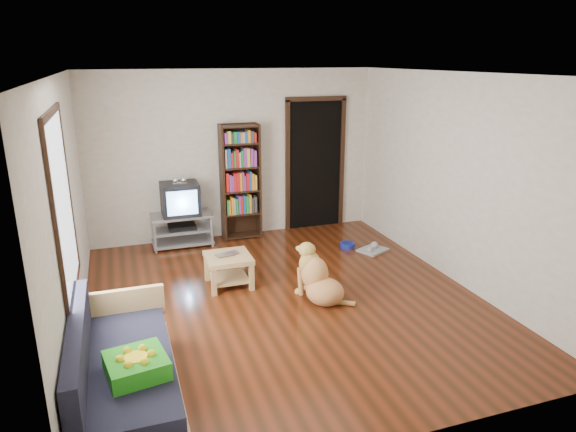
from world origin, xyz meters
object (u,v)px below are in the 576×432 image
object	(u,v)px
coffee_table	(228,264)
grey_rag	(373,250)
green_cushion	(136,365)
crt_tv	(180,198)
bookshelf	(240,176)
tv_stand	(182,229)
dog	(318,279)
laptop	(229,256)
sofa	(122,376)
dog_bowl	(347,245)

from	to	relation	value
coffee_table	grey_rag	bearing A→B (deg)	11.84
green_cushion	crt_tv	world-z (taller)	crt_tv
bookshelf	coffee_table	xyz separation A→B (m)	(-0.59, -1.73, -0.72)
tv_stand	bookshelf	size ratio (longest dim) A/B	0.50
bookshelf	green_cushion	bearing A→B (deg)	-114.36
green_cushion	dog	bearing A→B (deg)	25.62
laptop	crt_tv	distance (m)	1.75
bookshelf	sofa	size ratio (longest dim) A/B	1.00
green_cushion	tv_stand	world-z (taller)	green_cushion
bookshelf	dog	distance (m)	2.58
dog_bowl	crt_tv	distance (m)	2.62
grey_rag	tv_stand	world-z (taller)	tv_stand
coffee_table	crt_tv	bearing A→B (deg)	102.23
grey_rag	crt_tv	distance (m)	2.99
grey_rag	dog	distance (m)	1.83
dog	laptop	bearing A→B (deg)	143.23
laptop	tv_stand	bearing A→B (deg)	86.25
dog_bowl	bookshelf	distance (m)	1.97
laptop	sofa	xyz separation A→B (m)	(-1.33, -1.97, -0.15)
coffee_table	green_cushion	bearing A→B (deg)	-118.25
tv_stand	bookshelf	xyz separation A→B (m)	(0.95, 0.09, 0.73)
laptop	dog_bowl	xyz separation A→B (m)	(1.99, 0.76, -0.37)
tv_stand	dog_bowl	bearing A→B (deg)	-21.07
laptop	tv_stand	size ratio (longest dim) A/B	0.33
laptop	sofa	world-z (taller)	sofa
green_cushion	dog_bowl	size ratio (longest dim) A/B	2.01
grey_rag	sofa	bearing A→B (deg)	-145.62
green_cushion	dog	world-z (taller)	dog
laptop	tv_stand	world-z (taller)	tv_stand
crt_tv	dog_bowl	bearing A→B (deg)	-21.54
grey_rag	sofa	size ratio (longest dim) A/B	0.22
sofa	dog	distance (m)	2.59
grey_rag	tv_stand	xyz separation A→B (m)	(-2.65, 1.15, 0.25)
crt_tv	sofa	size ratio (longest dim) A/B	0.32
grey_rag	coffee_table	xyz separation A→B (m)	(-2.29, -0.48, 0.27)
green_cushion	bookshelf	xyz separation A→B (m)	(1.80, 3.98, 0.51)
green_cushion	coffee_table	xyz separation A→B (m)	(1.21, 2.25, -0.21)
green_cushion	dog	xyz separation A→B (m)	(2.13, 1.53, -0.24)
dog	green_cushion	bearing A→B (deg)	-144.24
laptop	bookshelf	distance (m)	1.95
green_cushion	grey_rag	xyz separation A→B (m)	(3.50, 2.73, -0.48)
dog_bowl	bookshelf	bearing A→B (deg)	144.45
laptop	sofa	bearing A→B (deg)	-140.03
laptop	crt_tv	world-z (taller)	crt_tv
sofa	dog	bearing A→B (deg)	29.63
sofa	coffee_table	bearing A→B (deg)	56.29
laptop	bookshelf	size ratio (longest dim) A/B	0.17
bookshelf	sofa	distance (m)	4.26
laptop	coffee_table	xyz separation A→B (m)	(-0.00, 0.03, -0.13)
green_cushion	bookshelf	distance (m)	4.39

